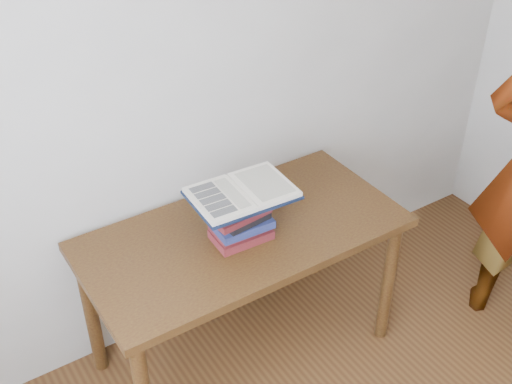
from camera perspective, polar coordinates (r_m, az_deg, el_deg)
desk at (r=2.71m, az=-1.14°, el=-5.08°), size 1.34×0.67×0.72m
book_stack at (r=2.55m, az=-1.43°, el=-2.51°), size 0.26×0.18×0.18m
open_book at (r=2.51m, az=-1.25°, el=-0.08°), size 0.42×0.30×0.03m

